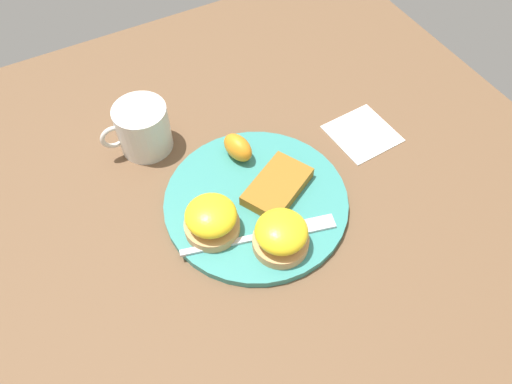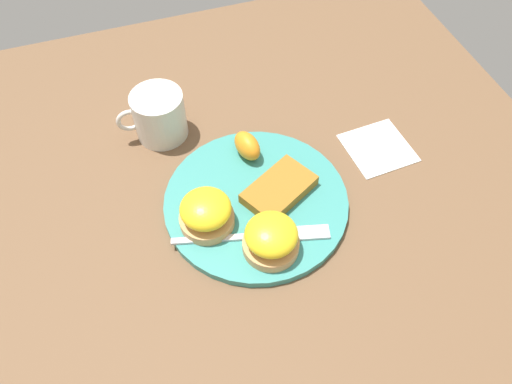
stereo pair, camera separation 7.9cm
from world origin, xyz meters
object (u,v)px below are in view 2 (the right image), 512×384
object	(u,v)px
sandwich_benedict_left	(206,212)
cup	(159,116)
fork	(262,236)
orange_wedge	(247,146)
hashbrown_patty	(279,189)
sandwich_benedict_right	(271,238)

from	to	relation	value
sandwich_benedict_left	cup	xyz separation A→B (m)	(0.02, -0.22, 0.00)
fork	cup	distance (m)	0.29
sandwich_benedict_left	orange_wedge	bearing A→B (deg)	-132.24
hashbrown_patty	orange_wedge	xyz separation A→B (m)	(0.02, -0.10, 0.01)
sandwich_benedict_left	hashbrown_patty	size ratio (longest dim) A/B	0.74
hashbrown_patty	fork	size ratio (longest dim) A/B	0.49
orange_wedge	fork	distance (m)	0.17
hashbrown_patty	orange_wedge	world-z (taller)	orange_wedge
sandwich_benedict_left	cup	distance (m)	0.23
hashbrown_patty	sandwich_benedict_right	bearing A→B (deg)	62.90
hashbrown_patty	orange_wedge	size ratio (longest dim) A/B	1.94
hashbrown_patty	cup	xyz separation A→B (m)	(0.15, -0.21, 0.02)
sandwich_benedict_right	fork	bearing A→B (deg)	-73.95
fork	cup	world-z (taller)	cup
sandwich_benedict_left	cup	size ratio (longest dim) A/B	0.71
sandwich_benedict_left	fork	bearing A→B (deg)	144.32
sandwich_benedict_right	fork	world-z (taller)	sandwich_benedict_right
sandwich_benedict_right	cup	world-z (taller)	cup
orange_wedge	fork	xyz separation A→B (m)	(0.03, 0.17, -0.02)
sandwich_benedict_right	orange_wedge	distance (m)	0.19
cup	fork	bearing A→B (deg)	109.29
sandwich_benedict_right	fork	size ratio (longest dim) A/B	0.36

